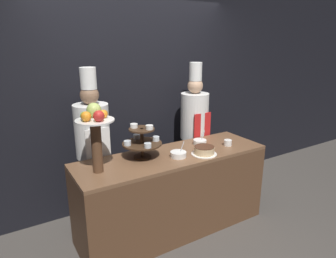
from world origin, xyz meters
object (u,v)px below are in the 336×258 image
tiered_stand (142,141)px  cup_white (228,143)px  fruit_pedestal (95,128)px  serving_bowl_far (200,142)px  chef_center_left (194,127)px  cake_round (204,151)px  serving_bowl_near (178,154)px  chef_left (93,144)px

tiered_stand → cup_white: size_ratio=4.55×
fruit_pedestal → serving_bowl_far: bearing=5.0°
cup_white → chef_center_left: size_ratio=0.05×
fruit_pedestal → cake_round: fruit_pedestal is taller
serving_bowl_near → fruit_pedestal: bearing=173.8°
serving_bowl_near → tiered_stand: bearing=151.6°
chef_left → fruit_pedestal: bearing=-103.5°
fruit_pedestal → chef_center_left: 1.57m
cup_white → serving_bowl_near: 0.67m
chef_left → cake_round: bearing=-35.2°
cup_white → fruit_pedestal: bearing=176.5°
fruit_pedestal → cake_round: (1.08, -0.17, -0.37)m
fruit_pedestal → chef_center_left: size_ratio=0.35×
chef_center_left → fruit_pedestal: bearing=-160.6°
serving_bowl_near → chef_center_left: chef_center_left is taller
fruit_pedestal → serving_bowl_near: (0.81, -0.09, -0.38)m
cup_white → serving_bowl_far: 0.31m
serving_bowl_near → chef_center_left: 0.87m
tiered_stand → serving_bowl_far: 0.76m
tiered_stand → chef_left: bearing=130.8°
cake_round → chef_center_left: (0.37, 0.68, 0.04)m
tiered_stand → fruit_pedestal: bearing=-170.2°
cup_white → cake_round: bearing=-169.0°
tiered_stand → cup_white: (0.99, -0.17, -0.15)m
serving_bowl_far → cup_white: bearing=-39.2°
cake_round → serving_bowl_far: bearing=60.9°
fruit_pedestal → chef_center_left: chef_center_left is taller
cup_white → serving_bowl_near: size_ratio=0.53×
cup_white → chef_center_left: 0.60m
cup_white → serving_bowl_far: serving_bowl_far is taller
fruit_pedestal → chef_left: 0.62m
fruit_pedestal → serving_bowl_far: size_ratio=3.98×
cake_round → serving_bowl_near: bearing=163.9°
serving_bowl_near → cake_round: bearing=-16.1°
fruit_pedestal → cake_round: 1.15m
cake_round → chef_left: chef_left is taller
fruit_pedestal → cup_white: (1.48, -0.09, -0.38)m
tiered_stand → serving_bowl_near: bearing=-28.4°
serving_bowl_far → tiered_stand: bearing=-178.2°
tiered_stand → fruit_pedestal: (-0.49, -0.08, 0.23)m
fruit_pedestal → serving_bowl_near: size_ratio=3.77×
cup_white → serving_bowl_near: (-0.67, 0.00, -0.00)m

